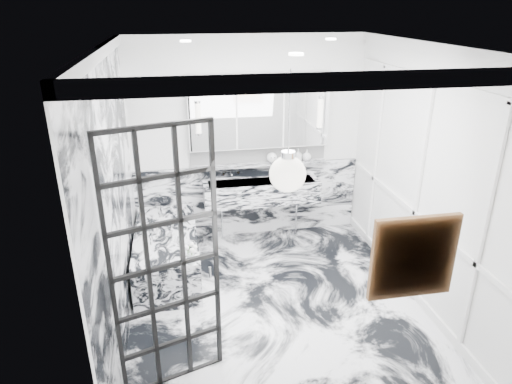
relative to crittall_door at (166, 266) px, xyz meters
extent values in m
plane|color=silver|center=(1.12, 0.92, -1.17)|extent=(3.60, 3.60, 0.00)
plane|color=white|center=(1.12, 0.92, 1.63)|extent=(3.60, 3.60, 0.00)
plane|color=white|center=(1.12, 2.72, 0.23)|extent=(3.60, 0.00, 3.60)
plane|color=white|center=(1.12, -0.88, 0.23)|extent=(3.60, 0.00, 3.60)
plane|color=white|center=(-0.48, 0.92, 0.23)|extent=(0.00, 3.60, 3.60)
plane|color=white|center=(2.72, 0.92, 0.23)|extent=(0.00, 3.60, 3.60)
cube|color=silver|center=(1.12, 2.69, -0.64)|extent=(3.18, 0.05, 1.05)
cube|color=silver|center=(-0.46, 0.92, 0.17)|extent=(0.02, 3.56, 2.68)
cube|color=white|center=(2.70, 0.92, 0.13)|extent=(0.03, 3.40, 2.30)
imported|color=#8C5919|center=(1.69, 2.63, 0.02)|extent=(0.09, 0.09, 0.19)
imported|color=#4C4C51|center=(1.82, 2.63, 0.01)|extent=(0.08, 0.08, 0.18)
imported|color=silver|center=(1.95, 2.63, 0.00)|extent=(0.17, 0.17, 0.16)
sphere|color=white|center=(1.45, 2.63, 0.00)|extent=(0.15, 0.15, 0.15)
cylinder|color=#8C5919|center=(1.67, 2.63, -0.03)|extent=(0.04, 0.04, 0.10)
cylinder|color=silver|center=(0.22, 1.03, -0.56)|extent=(0.08, 0.08, 0.12)
cube|color=orange|center=(1.67, -0.84, 0.40)|extent=(0.50, 0.05, 0.50)
sphere|color=white|center=(0.92, -0.29, 0.85)|extent=(0.26, 0.26, 0.26)
cube|color=silver|center=(1.27, 2.47, -0.44)|extent=(1.60, 0.45, 0.30)
cube|color=silver|center=(1.27, 2.64, -0.10)|extent=(1.90, 0.14, 0.04)
cube|color=white|center=(1.27, 2.70, 0.04)|extent=(1.90, 0.03, 0.23)
cube|color=white|center=(1.27, 2.64, 0.65)|extent=(1.90, 0.16, 1.00)
cylinder|color=white|center=(0.45, 2.55, 0.61)|extent=(0.07, 0.07, 0.40)
cylinder|color=white|center=(2.09, 2.55, 0.61)|extent=(0.07, 0.07, 0.40)
cube|color=silver|center=(-0.05, 1.81, -0.89)|extent=(0.75, 1.65, 0.55)
camera|label=1|loc=(0.15, -3.27, 1.98)|focal=32.00mm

